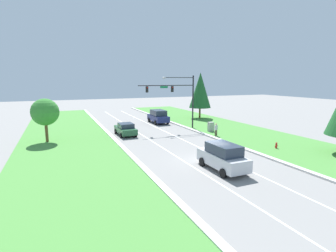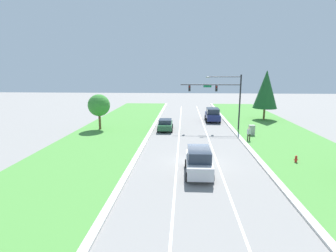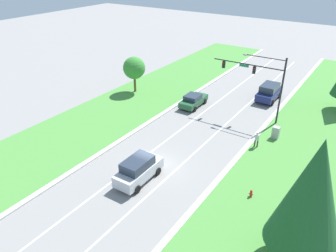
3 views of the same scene
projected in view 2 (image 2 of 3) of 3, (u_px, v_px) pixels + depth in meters
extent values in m
plane|color=gray|center=(198.00, 166.00, 22.52)|extent=(160.00, 160.00, 0.00)
cube|color=beige|center=(265.00, 166.00, 22.17)|extent=(0.50, 90.00, 0.15)
cube|color=beige|center=(133.00, 164.00, 22.84)|extent=(0.50, 90.00, 0.15)
cube|color=#4C8E3D|center=(328.00, 168.00, 21.87)|extent=(10.00, 90.00, 0.08)
cube|color=#4C8E3D|center=(74.00, 163.00, 23.16)|extent=(10.00, 90.00, 0.08)
cube|color=white|center=(177.00, 165.00, 22.63)|extent=(0.14, 81.00, 0.01)
cube|color=white|center=(219.00, 166.00, 22.41)|extent=(0.14, 81.00, 0.01)
cylinder|color=black|center=(240.00, 103.00, 35.97)|extent=(0.20, 0.20, 7.60)
cylinder|color=black|center=(210.00, 85.00, 35.72)|extent=(8.16, 0.12, 0.12)
cube|color=#147042|center=(207.00, 86.00, 35.79)|extent=(1.10, 0.04, 0.28)
cylinder|color=black|center=(224.00, 77.00, 35.40)|extent=(4.49, 0.09, 0.09)
ellipsoid|color=gray|center=(208.00, 77.00, 35.54)|extent=(0.56, 0.28, 0.20)
cube|color=black|center=(216.00, 88.00, 35.77)|extent=(0.28, 0.32, 0.80)
sphere|color=red|center=(217.00, 87.00, 35.56)|extent=(0.16, 0.16, 0.16)
sphere|color=#2D2D2D|center=(217.00, 89.00, 35.60)|extent=(0.16, 0.16, 0.16)
sphere|color=#2D2D2D|center=(216.00, 90.00, 35.65)|extent=(0.16, 0.16, 0.16)
cube|color=black|center=(189.00, 88.00, 35.99)|extent=(0.28, 0.32, 0.80)
sphere|color=red|center=(190.00, 87.00, 35.77)|extent=(0.16, 0.16, 0.16)
sphere|color=#2D2D2D|center=(189.00, 88.00, 35.82)|extent=(0.16, 0.16, 0.16)
sphere|color=#2D2D2D|center=(189.00, 90.00, 35.87)|extent=(0.16, 0.16, 0.16)
cube|color=#235633|center=(165.00, 125.00, 36.30)|extent=(1.99, 4.52, 0.70)
cube|color=#283342|center=(165.00, 121.00, 35.91)|extent=(1.74, 2.05, 0.56)
cylinder|color=black|center=(172.00, 126.00, 37.69)|extent=(0.25, 0.64, 0.63)
cylinder|color=black|center=(159.00, 126.00, 37.76)|extent=(0.25, 0.64, 0.63)
cylinder|color=black|center=(172.00, 130.00, 34.98)|extent=(0.25, 0.64, 0.63)
cylinder|color=black|center=(158.00, 130.00, 35.05)|extent=(0.25, 0.64, 0.63)
cube|color=navy|center=(212.00, 116.00, 42.88)|extent=(2.12, 4.97, 0.91)
cube|color=#283342|center=(213.00, 111.00, 42.58)|extent=(1.90, 2.99, 0.87)
cylinder|color=black|center=(218.00, 117.00, 44.41)|extent=(0.24, 0.76, 0.76)
cylinder|color=black|center=(205.00, 117.00, 44.54)|extent=(0.24, 0.76, 0.76)
cylinder|color=black|center=(220.00, 121.00, 41.40)|extent=(0.24, 0.76, 0.76)
cylinder|color=black|center=(207.00, 121.00, 41.53)|extent=(0.24, 0.76, 0.76)
cube|color=silver|center=(199.00, 164.00, 20.51)|extent=(1.93, 4.73, 0.97)
cube|color=#283342|center=(199.00, 154.00, 20.22)|extent=(1.73, 2.84, 0.80)
cylinder|color=black|center=(208.00, 164.00, 21.99)|extent=(0.25, 0.70, 0.70)
cylinder|color=black|center=(186.00, 163.00, 22.08)|extent=(0.25, 0.70, 0.70)
cylinder|color=black|center=(212.00, 177.00, 19.13)|extent=(0.25, 0.70, 0.70)
cylinder|color=black|center=(187.00, 177.00, 19.22)|extent=(0.25, 0.70, 0.70)
cube|color=#9E9E99|center=(252.00, 130.00, 33.22)|extent=(0.70, 0.60, 1.34)
cylinder|color=#42382D|center=(248.00, 138.00, 30.52)|extent=(0.14, 0.14, 0.84)
cylinder|color=#42382D|center=(250.00, 137.00, 30.59)|extent=(0.14, 0.14, 0.84)
cube|color=#B7B7BC|center=(249.00, 132.00, 30.41)|extent=(0.43, 0.34, 0.60)
sphere|color=tan|center=(249.00, 128.00, 30.32)|extent=(0.22, 0.22, 0.22)
cylinder|color=red|center=(296.00, 160.00, 23.14)|extent=(0.20, 0.20, 0.55)
sphere|color=red|center=(296.00, 156.00, 23.07)|extent=(0.18, 0.18, 0.18)
cylinder|color=red|center=(295.00, 160.00, 23.14)|extent=(0.10, 0.09, 0.09)
cylinder|color=red|center=(297.00, 160.00, 23.13)|extent=(0.10, 0.09, 0.09)
cylinder|color=brown|center=(264.00, 114.00, 44.01)|extent=(0.32, 0.32, 2.02)
cone|color=#1E5628|center=(266.00, 89.00, 43.17)|extent=(3.91, 3.91, 6.25)
cylinder|color=brown|center=(100.00, 122.00, 36.40)|extent=(0.32, 0.32, 2.33)
sphere|color=#388433|center=(99.00, 105.00, 35.94)|extent=(3.00, 3.00, 3.00)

